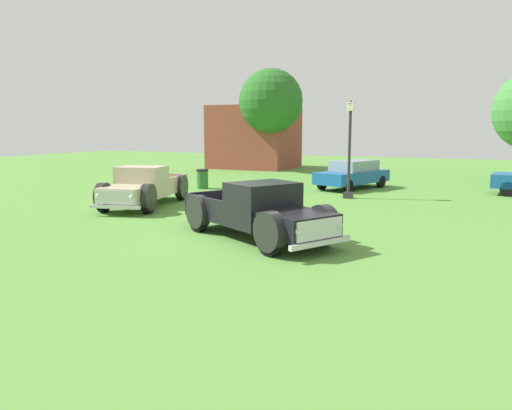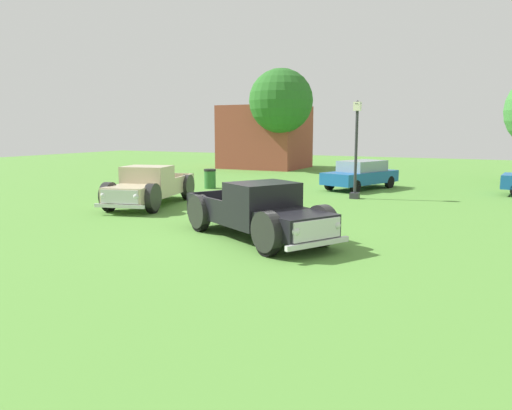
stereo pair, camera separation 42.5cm
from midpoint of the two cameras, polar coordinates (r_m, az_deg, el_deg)
The scene contains 8 objects.
ground_plane at distance 13.37m, azimuth -1.86°, elevation -3.73°, with size 80.00×80.00×0.00m, color #548C38.
pickup_truck_foreground at distance 12.79m, azimuth -0.00°, elevation -0.96°, with size 5.22×3.98×1.53m.
pickup_truck_behind_left at distance 18.85m, azimuth -13.78°, elevation 1.95°, with size 2.91×5.25×1.52m.
sedan_distant_a at distance 24.44m, azimuth 10.68°, elevation 3.57°, with size 3.05×4.46×1.38m.
lamp_post_near at distance 20.93m, azimuth 10.22°, elevation 6.58°, with size 0.36×0.36×4.06m.
trash_can at distance 24.24m, azimuth -6.74°, elevation 3.04°, with size 0.59×0.59×0.95m.
oak_tree_east at distance 34.00m, azimuth 1.35°, elevation 11.96°, with size 4.34×4.34×6.94m.
brick_pavilion at distance 36.96m, azimuth -0.51°, elevation 7.89°, with size 5.75×4.99×4.57m.
Camera 1 is at (5.64, -11.76, 2.91)m, focal length 34.46 mm.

